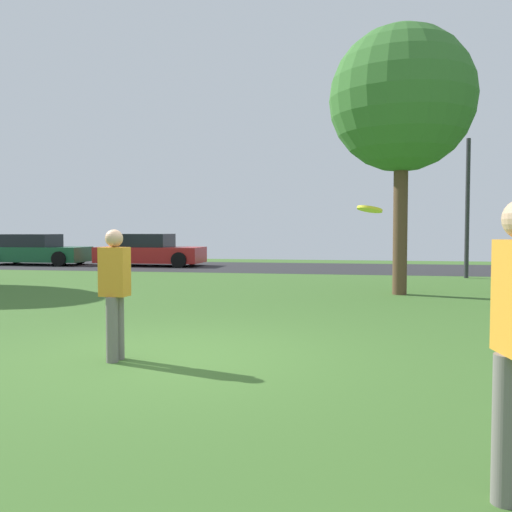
{
  "coord_description": "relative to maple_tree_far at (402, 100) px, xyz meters",
  "views": [
    {
      "loc": [
        2.23,
        -6.43,
        1.57
      ],
      "look_at": [
        0.0,
        5.92,
        0.96
      ],
      "focal_mm": 38.37,
      "sensor_mm": 36.0,
      "label": 1
    }
  ],
  "objects": [
    {
      "name": "parked_car_green",
      "position": [
        -15.14,
        8.7,
        -4.03
      ],
      "size": [
        4.55,
        1.98,
        1.37
      ],
      "color": "#195633",
      "rests_on": "ground_plane"
    },
    {
      "name": "road_strip",
      "position": [
        -3.31,
        8.84,
        -4.65
      ],
      "size": [
        44.0,
        6.4,
        0.01
      ],
      "primitive_type": "cube",
      "color": "#28282B",
      "rests_on": "ground_plane"
    },
    {
      "name": "parked_car_red",
      "position": [
        -9.84,
        8.87,
        -4.02
      ],
      "size": [
        4.54,
        2.08,
        1.39
      ],
      "color": "#B21E1E",
      "rests_on": "ground_plane"
    },
    {
      "name": "frisbee_disc",
      "position": [
        -0.93,
        -7.64,
        -2.87
      ],
      "size": [
        0.38,
        0.38,
        0.08
      ],
      "color": "yellow"
    },
    {
      "name": "maple_tree_far",
      "position": [
        0.0,
        0.0,
        0.0
      ],
      "size": [
        3.45,
        3.45,
        6.41
      ],
      "color": "brown",
      "rests_on": "ground_plane"
    },
    {
      "name": "ground_plane",
      "position": [
        -3.31,
        -7.16,
        -4.65
      ],
      "size": [
        44.0,
        44.0,
        0.0
      ],
      "primitive_type": "plane",
      "color": "#3D6628"
    },
    {
      "name": "street_lamp_post",
      "position": [
        2.5,
        5.04,
        -2.4
      ],
      "size": [
        0.14,
        0.14,
        4.5
      ],
      "primitive_type": "cylinder",
      "color": "#2D2D33",
      "rests_on": "ground_plane"
    },
    {
      "name": "person_thrower",
      "position": [
        -3.89,
        -7.52,
        -3.8
      ],
      "size": [
        0.33,
        0.3,
        1.57
      ],
      "rotation": [
        0.0,
        0.0,
        -0.04
      ],
      "color": "slate",
      "rests_on": "ground_plane"
    }
  ]
}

